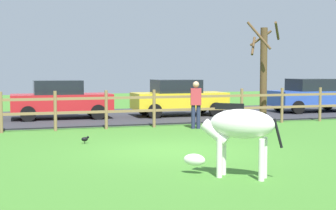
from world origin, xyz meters
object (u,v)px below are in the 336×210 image
(crow_on_grass, at_px, (85,139))
(parked_car_yellow, at_px, (178,97))
(parked_car_red, at_px, (61,99))
(bare_tree, at_px, (263,70))
(parked_car_blue, at_px, (313,95))
(zebra, at_px, (238,129))
(visitor_near_fence, at_px, (196,103))

(crow_on_grass, relative_size, parked_car_yellow, 0.05)
(crow_on_grass, height_order, parked_car_red, parked_car_red)
(bare_tree, xyz_separation_m, parked_car_red, (-7.34, 3.42, -1.17))
(parked_car_yellow, xyz_separation_m, parked_car_blue, (6.69, -0.09, 0.00))
(zebra, xyz_separation_m, parked_car_blue, (9.66, 11.79, -0.08))
(zebra, relative_size, visitor_near_fence, 0.97)
(parked_car_blue, xyz_separation_m, parked_car_red, (-11.66, 0.37, 0.00))
(visitor_near_fence, bearing_deg, parked_car_blue, 28.99)
(zebra, bearing_deg, visitor_near_fence, 74.47)
(parked_car_blue, bearing_deg, parked_car_red, 178.17)
(zebra, distance_m, parked_car_blue, 15.24)
(bare_tree, height_order, visitor_near_fence, bare_tree)
(bare_tree, relative_size, parked_car_blue, 0.96)
(zebra, height_order, visitor_near_fence, visitor_near_fence)
(parked_car_red, bearing_deg, visitor_near_fence, -47.90)
(bare_tree, height_order, parked_car_red, bare_tree)
(bare_tree, xyz_separation_m, zebra, (-5.34, -8.74, -1.09))
(zebra, height_order, crow_on_grass, zebra)
(parked_car_blue, bearing_deg, parked_car_yellow, 179.20)
(crow_on_grass, relative_size, visitor_near_fence, 0.13)
(zebra, bearing_deg, bare_tree, 58.58)
(crow_on_grass, bearing_deg, bare_tree, 24.95)
(crow_on_grass, relative_size, parked_car_red, 0.05)
(bare_tree, relative_size, zebra, 2.43)
(crow_on_grass, xyz_separation_m, parked_car_red, (0.08, 6.87, 0.72))
(parked_car_blue, distance_m, visitor_near_fence, 8.63)
(bare_tree, xyz_separation_m, parked_car_blue, (4.32, 3.05, -1.17))
(crow_on_grass, bearing_deg, parked_car_red, 89.33)
(bare_tree, xyz_separation_m, parked_car_yellow, (-2.36, 3.14, -1.17))
(crow_on_grass, bearing_deg, zebra, -68.50)
(crow_on_grass, distance_m, visitor_near_fence, 4.86)
(parked_car_blue, bearing_deg, visitor_near_fence, -151.01)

